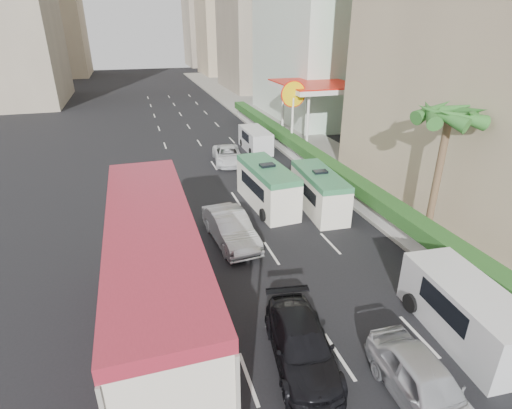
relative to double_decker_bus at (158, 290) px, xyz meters
name	(u,v)px	position (x,y,z in m)	size (l,w,h in m)	color
ground_plane	(324,316)	(6.00, 0.00, -2.53)	(200.00, 200.00, 0.00)	black
double_decker_bus	(158,290)	(0.00, 0.00, 0.00)	(2.50, 11.00, 5.06)	maroon
car_silver_lane_a	(231,242)	(3.96, 6.68, -2.53)	(1.70, 4.87, 1.60)	silver
car_silver_lane_b	(421,403)	(7.04, -4.38, -2.53)	(1.77, 4.40, 1.50)	silver
car_black	(300,360)	(4.29, -1.77, -2.53)	(1.91, 4.69, 1.36)	black
van_asset	(228,163)	(6.83, 19.35, -2.53)	(2.18, 4.72, 1.31)	silver
minibus_near	(267,186)	(7.18, 10.44, -1.25)	(1.93, 5.78, 2.56)	silver
minibus_far	(319,192)	(9.94, 8.96, -1.34)	(1.78, 5.35, 2.37)	silver
panel_van_near	(466,311)	(10.30, -2.33, -1.51)	(2.05, 5.12, 2.05)	silver
panel_van_far	(255,140)	(10.03, 22.20, -1.60)	(1.86, 4.64, 1.86)	silver
sidewalk	(295,137)	(15.00, 25.00, -2.44)	(6.00, 120.00, 0.18)	#99968C
kerb_wall	(317,169)	(12.20, 14.00, -1.85)	(0.30, 44.00, 1.00)	silver
hedge	(318,158)	(12.20, 14.00, -1.00)	(1.10, 44.00, 0.70)	#2D6626
palm_tree	(437,178)	(13.80, 4.00, 0.85)	(0.36, 0.36, 6.40)	brown
shell_station	(314,113)	(16.00, 23.00, 0.22)	(6.50, 8.00, 5.50)	silver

